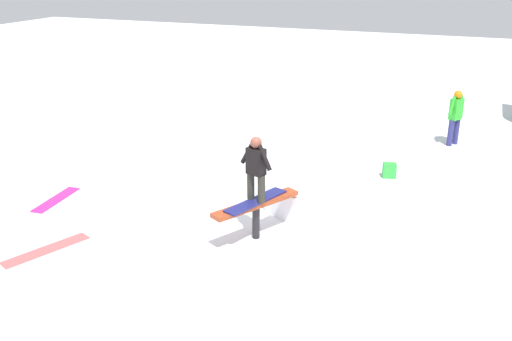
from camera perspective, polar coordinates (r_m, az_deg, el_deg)
name	(u,v)px	position (r m, az deg, el deg)	size (l,w,h in m)	color
ground_plane	(256,238)	(10.54, 0.00, -6.72)	(60.00, 60.00, 0.00)	white
rail_feature	(256,208)	(10.28, 0.00, -3.77)	(1.75, 1.11, 0.72)	black
snow_kicker_ramp	(323,199)	(11.51, 6.72, -2.81)	(1.80, 1.50, 0.58)	white
main_rider_on_rail	(256,171)	(10.01, 0.00, -0.10)	(1.43, 0.74, 1.22)	navy
bystander_green	(456,115)	(16.24, 19.33, 5.28)	(0.59, 0.40, 1.50)	navy
loose_snowboard_magenta	(56,200)	(12.80, -19.35, -2.75)	(1.35, 0.28, 0.02)	#D52695
loose_snowboard_coral	(46,250)	(10.76, -20.24, -7.46)	(1.56, 0.28, 0.02)	#EE5F5F
backpack_on_snow	(389,170)	(13.59, 13.19, 0.01)	(0.30, 0.22, 0.34)	green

